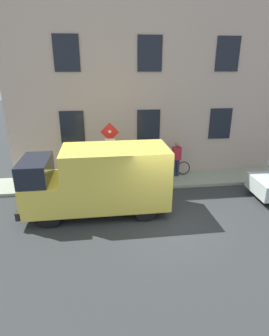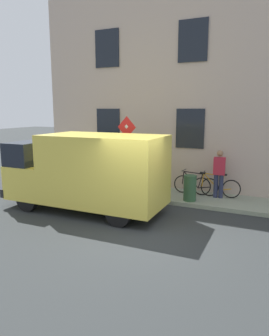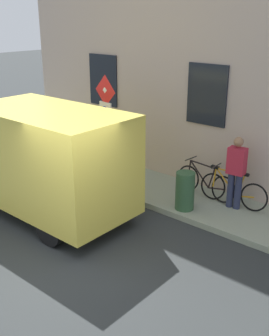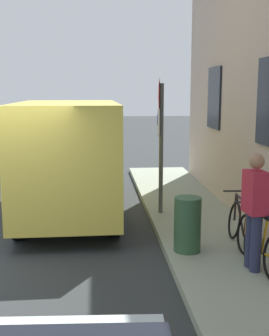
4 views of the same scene
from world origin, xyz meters
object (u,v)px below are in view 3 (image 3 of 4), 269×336
at_px(bicycle_orange, 233,190).
at_px(litter_bin, 185,191).
at_px(sign_post_stacked, 106,116).
at_px(delivery_van, 34,156).
at_px(bicycle_black, 205,182).
at_px(pedestrian, 236,170).

bearing_deg(bicycle_orange, litter_bin, 49.09).
relative_size(sign_post_stacked, delivery_van, 0.52).
height_order(bicycle_black, pedestrian, pedestrian).
distance_m(bicycle_black, litter_bin, 0.94).
xyz_separation_m(bicycle_orange, pedestrian, (-0.12, -0.10, 0.56)).
bearing_deg(bicycle_black, sign_post_stacked, 27.75).
height_order(sign_post_stacked, litter_bin, sign_post_stacked).
bearing_deg(bicycle_orange, delivery_van, 36.94).
height_order(sign_post_stacked, pedestrian, sign_post_stacked).
bearing_deg(delivery_van, sign_post_stacked, -104.90).
bearing_deg(litter_bin, pedestrian, -45.66).
xyz_separation_m(delivery_van, litter_bin, (2.05, -2.84, -0.74)).
distance_m(delivery_van, pedestrian, 4.66).
bearing_deg(pedestrian, bicycle_black, -102.97).
height_order(pedestrian, litter_bin, pedestrian).
xyz_separation_m(sign_post_stacked, bicycle_orange, (1.07, -3.09, -1.50)).
bearing_deg(pedestrian, sign_post_stacked, -78.21).
bearing_deg(litter_bin, bicycle_black, 2.16).
relative_size(delivery_van, pedestrian, 3.11).
bearing_deg(bicycle_orange, sign_post_stacked, 16.21).
bearing_deg(litter_bin, sign_post_stacked, 93.36).
bearing_deg(bicycle_black, delivery_van, 49.73).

